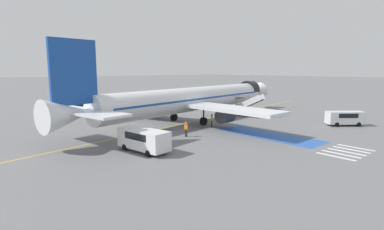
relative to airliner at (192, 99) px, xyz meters
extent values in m
plane|color=slate|center=(0.79, 0.94, -3.48)|extent=(600.00, 600.00, 0.00)
cube|color=gold|center=(0.65, 0.11, -3.48)|extent=(78.50, 13.46, 0.01)
cube|color=#2856A8|center=(0.65, -13.16, -3.48)|extent=(4.48, 13.36, 0.01)
cube|color=silver|center=(-2.35, -22.54, -3.48)|extent=(0.44, 3.60, 0.01)
cube|color=silver|center=(-1.15, -22.54, -3.48)|extent=(0.44, 3.60, 0.01)
cube|color=silver|center=(0.05, -22.54, -3.48)|extent=(0.44, 3.60, 0.01)
cube|color=silver|center=(1.25, -22.54, -3.48)|extent=(0.44, 3.60, 0.01)
cube|color=silver|center=(2.45, -22.54, -3.48)|extent=(0.44, 3.60, 0.01)
cylinder|color=silver|center=(0.65, 0.11, 0.00)|extent=(35.68, 9.46, 3.58)
cone|color=silver|center=(20.13, 3.40, 0.00)|extent=(4.47, 4.12, 3.51)
cone|color=silver|center=(-19.54, -3.30, 0.00)|extent=(5.87, 4.28, 3.44)
cylinder|color=black|center=(17.48, 2.96, 0.45)|extent=(2.72, 3.92, 3.62)
cube|color=#19479E|center=(0.65, 0.11, 0.18)|extent=(32.88, 9.06, 0.24)
cube|color=silver|center=(-3.79, 7.41, -0.54)|extent=(8.68, 15.74, 0.44)
cylinder|color=#38383D|center=(-2.18, 6.37, -1.75)|extent=(2.79, 2.31, 1.92)
cube|color=silver|center=(-1.15, -8.24, -0.54)|extent=(4.72, 15.27, 0.44)
cylinder|color=#38383D|center=(0.03, -6.73, -1.75)|extent=(2.79, 2.31, 1.92)
cube|color=#19479E|center=(-18.74, -3.17, 4.19)|extent=(5.00, 1.19, 6.59)
cube|color=silver|center=(-18.78, 0.28, 0.18)|extent=(4.13, 6.19, 0.24)
cube|color=silver|center=(-17.65, -6.43, 0.18)|extent=(4.13, 6.19, 0.24)
cylinder|color=#38383D|center=(12.93, 2.19, -1.71)|extent=(0.20, 0.20, 2.70)
cylinder|color=black|center=(12.93, 2.19, -3.06)|extent=(0.87, 0.42, 0.84)
cylinder|color=#38383D|center=(-1.50, 2.68, -1.73)|extent=(0.24, 0.24, 2.39)
cylinder|color=black|center=(-1.50, 2.68, -2.93)|extent=(1.18, 0.77, 1.10)
cylinder|color=#38383D|center=(-0.53, -3.02, -1.73)|extent=(0.24, 0.24, 2.39)
cylinder|color=black|center=(-0.53, -3.02, -2.93)|extent=(1.18, 0.77, 1.10)
cube|color=#ADB2BA|center=(11.03, -2.59, -2.78)|extent=(2.97, 5.10, 0.70)
cylinder|color=black|center=(9.83, -1.09, -3.13)|extent=(0.33, 0.73, 0.70)
cylinder|color=black|center=(11.67, -0.78, -3.13)|extent=(0.33, 0.73, 0.70)
cylinder|color=black|center=(10.39, -4.40, -3.13)|extent=(0.33, 0.73, 0.70)
cylinder|color=black|center=(12.23, -4.09, -3.13)|extent=(0.33, 0.73, 0.70)
cube|color=#4C4C51|center=(11.03, -2.59, -1.46)|extent=(2.10, 4.33, 2.09)
cube|color=#4C4C51|center=(10.65, -0.34, -0.49)|extent=(1.81, 1.36, 0.12)
cube|color=silver|center=(10.27, -2.72, -0.99)|extent=(0.81, 4.44, 2.80)
cube|color=silver|center=(11.79, -2.46, -0.99)|extent=(0.81, 4.44, 2.80)
cube|color=#38383D|center=(-7.16, 23.41, -2.70)|extent=(8.09, 2.82, 0.60)
cube|color=silver|center=(-3.25, 23.25, -2.20)|extent=(1.87, 2.44, 1.60)
cube|color=black|center=(-2.36, 23.21, -1.88)|extent=(0.12, 2.00, 0.70)
cylinder|color=#B7BCC4|center=(-7.52, 23.42, -1.28)|extent=(5.60, 2.46, 2.24)
cylinder|color=gold|center=(-7.52, 23.42, -1.28)|extent=(0.44, 2.30, 2.29)
cylinder|color=black|center=(-3.56, 24.45, -3.00)|extent=(0.97, 0.32, 0.96)
cylinder|color=black|center=(-3.65, 22.08, -3.00)|extent=(0.97, 0.32, 0.96)
cylinder|color=black|center=(-7.56, 24.61, -3.00)|extent=(0.97, 0.32, 0.96)
cylinder|color=black|center=(-7.65, 22.24, -3.00)|extent=(0.97, 0.32, 0.96)
cylinder|color=black|center=(-9.78, 24.70, -3.00)|extent=(0.97, 0.32, 0.96)
cylinder|color=black|center=(-9.87, 22.33, -3.00)|extent=(0.97, 0.32, 0.96)
cube|color=silver|center=(-14.64, -9.34, -2.23)|extent=(2.90, 5.84, 1.86)
cube|color=black|center=(-14.64, -9.34, -1.82)|extent=(2.56, 3.36, 0.67)
cylinder|color=black|center=(-15.85, -7.77, -3.16)|extent=(0.29, 0.66, 0.64)
cylinder|color=black|center=(-13.95, -7.49, -3.16)|extent=(0.29, 0.66, 0.64)
cylinder|color=black|center=(-15.34, -11.20, -3.16)|extent=(0.29, 0.66, 0.64)
cylinder|color=black|center=(-13.43, -10.91, -3.16)|extent=(0.29, 0.66, 0.64)
cube|color=silver|center=(14.07, -16.76, -2.30)|extent=(5.05, 4.56, 1.72)
cube|color=black|center=(14.07, -16.76, -1.92)|extent=(3.30, 3.15, 0.62)
cylinder|color=black|center=(12.34, -16.41, -3.16)|extent=(0.62, 0.56, 0.64)
cylinder|color=black|center=(13.37, -15.14, -3.16)|extent=(0.62, 0.56, 0.64)
cylinder|color=black|center=(14.78, -18.38, -3.16)|extent=(0.62, 0.56, 0.64)
cylinder|color=black|center=(15.81, -17.11, -3.16)|extent=(0.62, 0.56, 0.64)
cylinder|color=#2D2D33|center=(-7.35, -7.25, -3.04)|extent=(0.14, 0.14, 0.89)
cylinder|color=#2D2D33|center=(-7.41, -7.09, -3.04)|extent=(0.14, 0.14, 0.89)
cube|color=orange|center=(-7.38, -7.17, -2.25)|extent=(0.34, 0.47, 0.70)
cube|color=silver|center=(-7.38, -7.17, -2.25)|extent=(0.35, 0.48, 0.06)
sphere|color=tan|center=(-7.38, -7.17, -1.78)|extent=(0.24, 0.24, 0.24)
cylinder|color=#191E38|center=(-0.63, -4.79, -3.05)|extent=(0.14, 0.14, 0.87)
cylinder|color=#191E38|center=(-0.52, -4.66, -3.05)|extent=(0.14, 0.14, 0.87)
cube|color=yellow|center=(-0.58, -4.72, -2.27)|extent=(0.44, 0.46, 0.69)
cube|color=silver|center=(-0.58, -4.72, -2.27)|extent=(0.45, 0.48, 0.06)
sphere|color=tan|center=(-0.58, -4.72, -1.81)|extent=(0.24, 0.24, 0.24)
camera|label=1|loc=(-29.93, -33.75, 4.49)|focal=28.00mm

